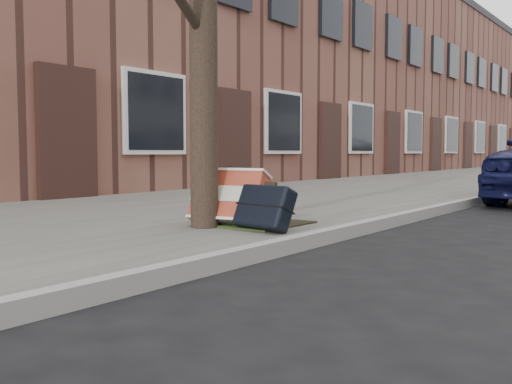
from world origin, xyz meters
The scene contains 6 objects.
ground centered at (0.00, 0.00, 0.00)m, with size 120.00×120.00×0.00m, color black.
near_sidewalk centered at (-3.70, 15.00, 0.06)m, with size 5.00×70.00×0.12m, color slate.
house_near centered at (-9.60, 16.00, 3.50)m, with size 6.80×40.00×7.00m, color brown.
dirt_patch centered at (-2.00, 1.20, 0.13)m, with size 0.85×0.85×0.01m, color black.
suitcase_red centered at (-2.12, 0.93, 0.39)m, with size 0.70×0.19×0.50m, color maroon.
suitcase_navy centered at (-1.64, 0.84, 0.33)m, with size 0.54×0.17×0.39m, color black.
Camera 1 is at (1.27, -3.19, 0.81)m, focal length 40.00 mm.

